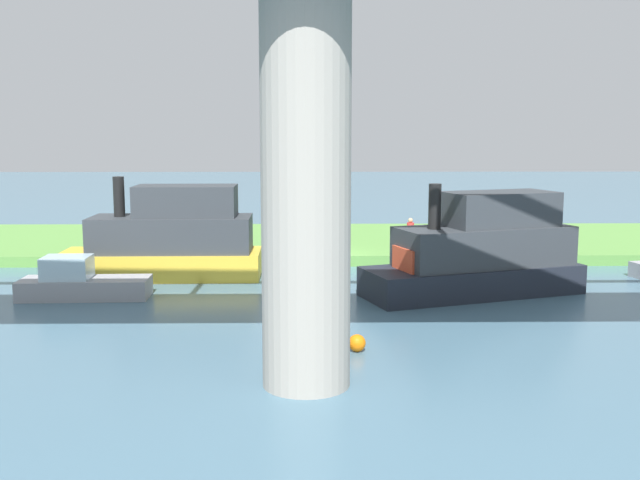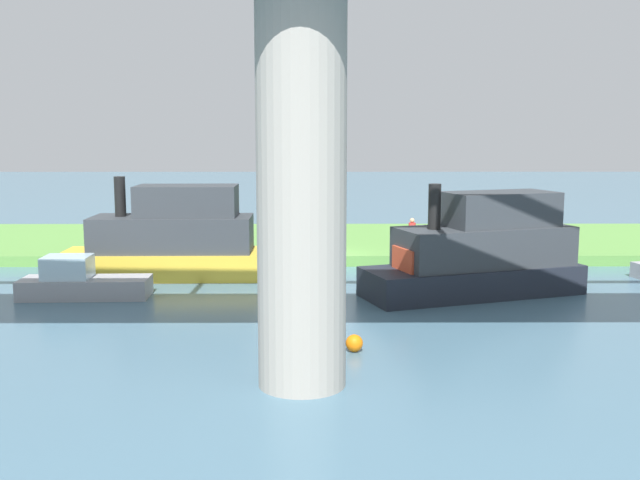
{
  "view_description": "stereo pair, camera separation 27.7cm",
  "coord_description": "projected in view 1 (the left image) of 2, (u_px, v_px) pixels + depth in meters",
  "views": [
    {
      "loc": [
        0.53,
        33.8,
        6.27
      ],
      "look_at": [
        0.09,
        5.0,
        2.0
      ],
      "focal_mm": 41.51,
      "sensor_mm": 36.0,
      "label": 1
    },
    {
      "loc": [
        0.26,
        33.8,
        6.27
      ],
      "look_at": [
        0.09,
        5.0,
        2.0
      ],
      "focal_mm": 41.51,
      "sensor_mm": 36.0,
      "label": 2
    }
  ],
  "objects": [
    {
      "name": "motorboat_red",
      "position": [
        480.0,
        253.0,
        28.4
      ],
      "size": [
        8.91,
        5.39,
        4.32
      ],
      "color": "#1E232D",
      "rests_on": "ground"
    },
    {
      "name": "riverboat_paddlewheel",
      "position": [
        81.0,
        283.0,
        27.89
      ],
      "size": [
        4.85,
        1.87,
        1.6
      ],
      "color": "#99999E",
      "rests_on": "ground"
    },
    {
      "name": "person_on_bank",
      "position": [
        410.0,
        231.0,
        37.51
      ],
      "size": [
        0.44,
        0.44,
        1.39
      ],
      "color": "#2D334C",
      "rests_on": "grassy_bank"
    },
    {
      "name": "bridge_pylon",
      "position": [
        306.0,
        192.0,
        17.73
      ],
      "size": [
        2.17,
        2.17,
        9.62
      ],
      "primitive_type": "cylinder",
      "color": "#9E998E",
      "rests_on": "ground"
    },
    {
      "name": "skiff_small",
      "position": [
        168.0,
        240.0,
        31.67
      ],
      "size": [
        8.53,
        2.93,
        4.34
      ],
      "color": "gold",
      "rests_on": "ground"
    },
    {
      "name": "mooring_post",
      "position": [
        170.0,
        247.0,
        34.8
      ],
      "size": [
        0.2,
        0.2,
        0.72
      ],
      "primitive_type": "cylinder",
      "color": "brown",
      "rests_on": "grassy_bank"
    },
    {
      "name": "ground_plane",
      "position": [
        320.0,
        267.0,
        34.36
      ],
      "size": [
        160.0,
        160.0,
        0.0
      ],
      "primitive_type": "plane",
      "color": "#476B7F"
    },
    {
      "name": "marker_buoy",
      "position": [
        357.0,
        343.0,
        21.14
      ],
      "size": [
        0.5,
        0.5,
        0.5
      ],
      "primitive_type": "sphere",
      "color": "orange",
      "rests_on": "ground"
    },
    {
      "name": "grassy_bank",
      "position": [
        319.0,
        242.0,
        40.25
      ],
      "size": [
        80.0,
        12.0,
        0.5
      ],
      "primitive_type": "cube",
      "color": "#5B9342",
      "rests_on": "ground"
    }
  ]
}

